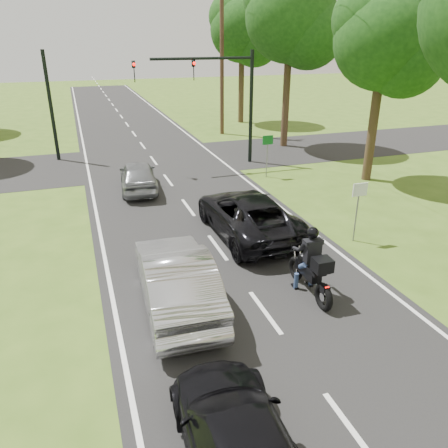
{
  "coord_description": "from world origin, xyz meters",
  "views": [
    {
      "loc": [
        -4.08,
        -8.68,
        6.6
      ],
      "look_at": [
        -0.11,
        3.0,
        1.3
      ],
      "focal_mm": 35.0,
      "sensor_mm": 36.0,
      "label": 1
    }
  ],
  "objects": [
    {
      "name": "tree_row_d",
      "position": [
        9.1,
        16.76,
        7.43
      ],
      "size": [
        5.76,
        5.58,
        10.45
      ],
      "color": "#332316",
      "rests_on": "ground"
    },
    {
      "name": "dark_car_behind",
      "position": [
        -2.23,
        -4.03,
        0.63
      ],
      "size": [
        1.92,
        4.36,
        1.25
      ],
      "primitive_type": "imported",
      "rotation": [
        0.0,
        0.0,
        3.1
      ],
      "color": "black",
      "rests_on": "road"
    },
    {
      "name": "road",
      "position": [
        0.0,
        10.0,
        0.01
      ],
      "size": [
        8.0,
        100.0,
        0.01
      ],
      "primitive_type": "cube",
      "color": "black",
      "rests_on": "ground"
    },
    {
      "name": "ground",
      "position": [
        0.0,
        0.0,
        0.0
      ],
      "size": [
        140.0,
        140.0,
        0.0
      ],
      "primitive_type": "plane",
      "color": "#3D5A19",
      "rests_on": "ground"
    },
    {
      "name": "signal_pole_far",
      "position": [
        -5.2,
        18.0,
        3.0
      ],
      "size": [
        0.2,
        0.2,
        6.0
      ],
      "primitive_type": "cylinder",
      "color": "black",
      "rests_on": "ground"
    },
    {
      "name": "dark_suv",
      "position": [
        1.38,
        4.73,
        0.77
      ],
      "size": [
        2.63,
        5.51,
        1.52
      ],
      "primitive_type": "imported",
      "rotation": [
        0.0,
        0.0,
        3.16
      ],
      "color": "black",
      "rests_on": "road"
    },
    {
      "name": "sign_green",
      "position": [
        4.9,
        10.98,
        1.6
      ],
      "size": [
        0.55,
        0.07,
        2.12
      ],
      "color": "slate",
      "rests_on": "ground"
    },
    {
      "name": "sign_white",
      "position": [
        4.7,
        2.98,
        1.6
      ],
      "size": [
        0.55,
        0.07,
        2.12
      ],
      "color": "slate",
      "rests_on": "ground"
    },
    {
      "name": "silver_sedan",
      "position": [
        -2.09,
        1.07,
        0.82
      ],
      "size": [
        1.96,
        5.0,
        1.62
      ],
      "primitive_type": "imported",
      "rotation": [
        0.0,
        0.0,
        3.09
      ],
      "color": "#B3B2B7",
      "rests_on": "road"
    },
    {
      "name": "tree_row_c",
      "position": [
        9.75,
        8.8,
        6.23
      ],
      "size": [
        4.8,
        4.65,
        8.76
      ],
      "color": "#332316",
      "rests_on": "ground"
    },
    {
      "name": "cross_road",
      "position": [
        0.0,
        16.0,
        0.01
      ],
      "size": [
        60.0,
        7.0,
        0.01
      ],
      "primitive_type": "cube",
      "color": "black",
      "rests_on": "ground"
    },
    {
      "name": "utility_pole_far",
      "position": [
        6.2,
        22.0,
        5.08
      ],
      "size": [
        1.6,
        0.28,
        10.0
      ],
      "color": "#4E3223",
      "rests_on": "ground"
    },
    {
      "name": "traffic_signal",
      "position": [
        3.34,
        14.0,
        4.14
      ],
      "size": [
        6.38,
        0.44,
        6.0
      ],
      "color": "black",
      "rests_on": "ground"
    },
    {
      "name": "motorcycle_rider",
      "position": [
        1.53,
        0.4,
        0.8
      ],
      "size": [
        0.67,
        2.36,
        2.03
      ],
      "rotation": [
        0.0,
        0.0,
        -0.02
      ],
      "color": "black",
      "rests_on": "ground"
    },
    {
      "name": "silver_suv",
      "position": [
        -1.59,
        10.97,
        0.7
      ],
      "size": [
        1.99,
        4.16,
        1.37
      ],
      "primitive_type": "imported",
      "rotation": [
        0.0,
        0.0,
        3.05
      ],
      "color": "gray",
      "rests_on": "road"
    },
    {
      "name": "tree_row_e",
      "position": [
        9.48,
        25.78,
        6.83
      ],
      "size": [
        5.28,
        5.12,
        9.61
      ],
      "color": "#332316",
      "rests_on": "ground"
    }
  ]
}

